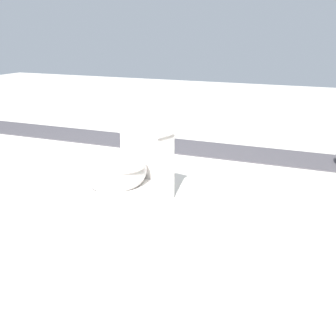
{
  "coord_description": "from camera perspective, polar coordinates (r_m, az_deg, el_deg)",
  "views": [
    {
      "loc": [
        2.87,
        1.68,
        1.17
      ],
      "look_at": [
        0.25,
        0.52,
        0.3
      ],
      "focal_mm": 50.0,
      "sensor_mm": 36.0,
      "label": 1
    }
  ],
  "objects": [
    {
      "name": "ground_plane",
      "position": [
        3.53,
        -6.05,
        -2.56
      ],
      "size": [
        14.0,
        14.0,
        0.0
      ],
      "primitive_type": "plane",
      "color": "beige"
    },
    {
      "name": "toilet",
      "position": [
        3.14,
        -5.05,
        -0.76
      ],
      "size": [
        0.7,
        0.51,
        0.52
      ],
      "rotation": [
        0.0,
        0.0,
        -0.24
      ],
      "color": "white",
      "rests_on": "ground"
    },
    {
      "name": "gravel_strip",
      "position": [
        4.55,
        8.08,
        1.91
      ],
      "size": [
        0.56,
        8.0,
        0.01
      ],
      "primitive_type": "cube",
      "color": "#423F44",
      "rests_on": "ground"
    }
  ]
}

